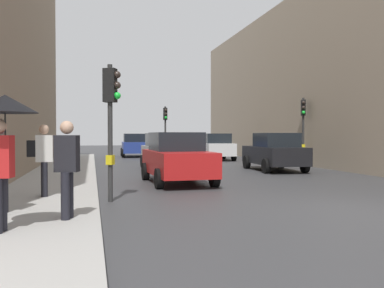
{
  "coord_description": "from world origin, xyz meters",
  "views": [
    {
      "loc": [
        -5.66,
        -8.36,
        1.68
      ],
      "look_at": [
        -1.46,
        9.53,
        1.28
      ],
      "focal_mm": 39.93,
      "sensor_mm": 36.0,
      "label": 1
    }
  ],
  "objects_px": {
    "traffic_light_far_median": "(165,123)",
    "traffic_light_mid_street": "(303,119)",
    "car_dark_suv": "(275,152)",
    "pedestrian_with_black_backpack": "(42,156)",
    "pedestrian_in_dark_coat": "(67,165)",
    "car_white_compact": "(216,147)",
    "car_silver_hatchback": "(165,151)",
    "car_blue_van": "(134,145)",
    "pedestrian_with_umbrella": "(3,124)",
    "car_red_sedan": "(177,158)",
    "traffic_light_near_right": "(111,107)"
  },
  "relations": [
    {
      "from": "traffic_light_far_median",
      "to": "traffic_light_mid_street",
      "type": "height_order",
      "value": "traffic_light_far_median"
    },
    {
      "from": "car_dark_suv",
      "to": "pedestrian_with_black_backpack",
      "type": "bearing_deg",
      "value": -142.01
    },
    {
      "from": "traffic_light_far_median",
      "to": "car_dark_suv",
      "type": "relative_size",
      "value": 0.85
    },
    {
      "from": "pedestrian_in_dark_coat",
      "to": "traffic_light_far_median",
      "type": "bearing_deg",
      "value": 75.72
    },
    {
      "from": "car_white_compact",
      "to": "car_silver_hatchback",
      "type": "relative_size",
      "value": 1.02
    },
    {
      "from": "car_blue_van",
      "to": "pedestrian_with_umbrella",
      "type": "bearing_deg",
      "value": -99.93
    },
    {
      "from": "traffic_light_mid_street",
      "to": "car_white_compact",
      "type": "xyz_separation_m",
      "value": [
        -2.82,
        6.77,
        -1.62
      ]
    },
    {
      "from": "pedestrian_with_umbrella",
      "to": "car_white_compact",
      "type": "bearing_deg",
      "value": 65.12
    },
    {
      "from": "car_red_sedan",
      "to": "car_blue_van",
      "type": "height_order",
      "value": "same"
    },
    {
      "from": "traffic_light_far_median",
      "to": "traffic_light_near_right",
      "type": "bearing_deg",
      "value": -103.75
    },
    {
      "from": "car_red_sedan",
      "to": "pedestrian_with_black_backpack",
      "type": "xyz_separation_m",
      "value": [
        -4.06,
        -3.44,
        0.29
      ]
    },
    {
      "from": "traffic_light_near_right",
      "to": "car_white_compact",
      "type": "distance_m",
      "value": 18.23
    },
    {
      "from": "car_white_compact",
      "to": "car_blue_van",
      "type": "bearing_deg",
      "value": 131.46
    },
    {
      "from": "pedestrian_with_black_backpack",
      "to": "traffic_light_near_right",
      "type": "bearing_deg",
      "value": -7.55
    },
    {
      "from": "traffic_light_mid_street",
      "to": "car_blue_van",
      "type": "xyz_separation_m",
      "value": [
        -7.7,
        12.29,
        -1.62
      ]
    },
    {
      "from": "traffic_light_far_median",
      "to": "pedestrian_with_umbrella",
      "type": "height_order",
      "value": "traffic_light_far_median"
    },
    {
      "from": "car_silver_hatchback",
      "to": "pedestrian_in_dark_coat",
      "type": "relative_size",
      "value": 2.39
    },
    {
      "from": "car_white_compact",
      "to": "car_silver_hatchback",
      "type": "xyz_separation_m",
      "value": [
        -4.59,
        -6.83,
        0.0
      ]
    },
    {
      "from": "car_silver_hatchback",
      "to": "pedestrian_with_umbrella",
      "type": "relative_size",
      "value": 1.98
    },
    {
      "from": "traffic_light_far_median",
      "to": "car_dark_suv",
      "type": "distance_m",
      "value": 11.35
    },
    {
      "from": "pedestrian_with_umbrella",
      "to": "pedestrian_with_black_backpack",
      "type": "relative_size",
      "value": 1.21
    },
    {
      "from": "car_red_sedan",
      "to": "pedestrian_with_umbrella",
      "type": "bearing_deg",
      "value": -119.68
    },
    {
      "from": "traffic_light_far_median",
      "to": "pedestrian_in_dark_coat",
      "type": "distance_m",
      "value": 21.92
    },
    {
      "from": "pedestrian_with_black_backpack",
      "to": "car_white_compact",
      "type": "bearing_deg",
      "value": 60.44
    },
    {
      "from": "car_white_compact",
      "to": "car_dark_suv",
      "type": "distance_m",
      "value": 8.88
    },
    {
      "from": "car_blue_van",
      "to": "car_red_sedan",
      "type": "bearing_deg",
      "value": -90.93
    },
    {
      "from": "traffic_light_mid_street",
      "to": "car_dark_suv",
      "type": "xyz_separation_m",
      "value": [
        -2.57,
        -2.11,
        -1.62
      ]
    },
    {
      "from": "traffic_light_near_right",
      "to": "car_dark_suv",
      "type": "distance_m",
      "value": 11.04
    },
    {
      "from": "traffic_light_near_right",
      "to": "car_blue_van",
      "type": "distance_m",
      "value": 22.25
    },
    {
      "from": "car_silver_hatchback",
      "to": "pedestrian_with_umbrella",
      "type": "height_order",
      "value": "pedestrian_with_umbrella"
    },
    {
      "from": "pedestrian_with_black_backpack",
      "to": "pedestrian_in_dark_coat",
      "type": "bearing_deg",
      "value": -76.17
    },
    {
      "from": "traffic_light_near_right",
      "to": "pedestrian_in_dark_coat",
      "type": "bearing_deg",
      "value": -107.66
    },
    {
      "from": "traffic_light_mid_street",
      "to": "pedestrian_in_dark_coat",
      "type": "height_order",
      "value": "traffic_light_mid_street"
    },
    {
      "from": "traffic_light_mid_street",
      "to": "car_silver_hatchback",
      "type": "relative_size",
      "value": 0.86
    },
    {
      "from": "traffic_light_far_median",
      "to": "car_white_compact",
      "type": "relative_size",
      "value": 0.85
    },
    {
      "from": "traffic_light_near_right",
      "to": "traffic_light_mid_street",
      "type": "relative_size",
      "value": 0.95
    },
    {
      "from": "traffic_light_mid_street",
      "to": "pedestrian_with_black_backpack",
      "type": "relative_size",
      "value": 2.05
    },
    {
      "from": "car_red_sedan",
      "to": "pedestrian_with_black_backpack",
      "type": "bearing_deg",
      "value": -139.76
    },
    {
      "from": "traffic_light_far_median",
      "to": "pedestrian_with_black_backpack",
      "type": "xyz_separation_m",
      "value": [
        -6.15,
        -18.13,
        -1.35
      ]
    },
    {
      "from": "car_dark_suv",
      "to": "pedestrian_with_black_backpack",
      "type": "xyz_separation_m",
      "value": [
        -9.49,
        -7.41,
        0.29
      ]
    },
    {
      "from": "car_white_compact",
      "to": "pedestrian_in_dark_coat",
      "type": "xyz_separation_m",
      "value": [
        -8.49,
        -19.36,
        0.25
      ]
    },
    {
      "from": "pedestrian_with_umbrella",
      "to": "pedestrian_in_dark_coat",
      "type": "relative_size",
      "value": 1.21
    },
    {
      "from": "car_silver_hatchback",
      "to": "car_red_sedan",
      "type": "bearing_deg",
      "value": -95.58
    },
    {
      "from": "pedestrian_in_dark_coat",
      "to": "traffic_light_near_right",
      "type": "bearing_deg",
      "value": 72.34
    },
    {
      "from": "pedestrian_with_black_backpack",
      "to": "traffic_light_mid_street",
      "type": "bearing_deg",
      "value": 38.3
    },
    {
      "from": "car_dark_suv",
      "to": "pedestrian_in_dark_coat",
      "type": "xyz_separation_m",
      "value": [
        -8.74,
        -10.48,
        0.25
      ]
    },
    {
      "from": "pedestrian_with_black_backpack",
      "to": "pedestrian_in_dark_coat",
      "type": "relative_size",
      "value": 1.0
    },
    {
      "from": "traffic_light_far_median",
      "to": "car_red_sedan",
      "type": "height_order",
      "value": "traffic_light_far_median"
    },
    {
      "from": "pedestrian_with_black_backpack",
      "to": "car_silver_hatchback",
      "type": "bearing_deg",
      "value": 63.83
    },
    {
      "from": "car_dark_suv",
      "to": "pedestrian_with_umbrella",
      "type": "relative_size",
      "value": 2.0
    }
  ]
}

